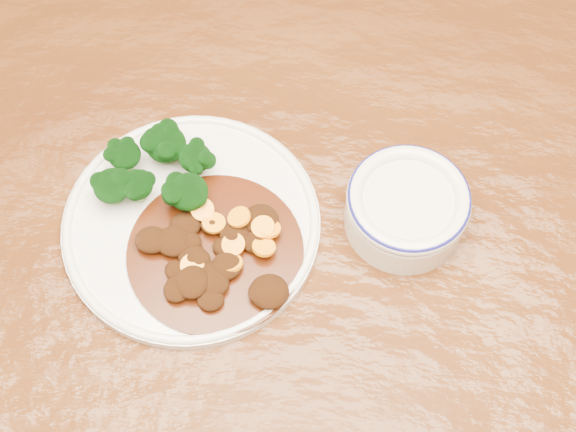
{
  "coord_description": "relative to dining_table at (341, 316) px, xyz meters",
  "views": [
    {
      "loc": [
        -0.03,
        -0.32,
        1.5
      ],
      "look_at": [
        -0.07,
        0.07,
        0.77
      ],
      "focal_mm": 50.0,
      "sensor_mm": 36.0,
      "label": 1
    }
  ],
  "objects": [
    {
      "name": "mince_stew",
      "position": [
        -0.13,
        0.02,
        0.1
      ],
      "size": [
        0.18,
        0.18,
        0.03
      ],
      "color": "#3F1806",
      "rests_on": "dinner_plate"
    },
    {
      "name": "dip_bowl",
      "position": [
        0.05,
        0.08,
        0.11
      ],
      "size": [
        0.13,
        0.13,
        0.06
      ],
      "rotation": [
        0.0,
        0.0,
        0.16
      ],
      "color": "silver",
      "rests_on": "dining_table"
    },
    {
      "name": "broccoli_florets",
      "position": [
        -0.21,
        0.1,
        0.12
      ],
      "size": [
        0.12,
        0.1,
        0.05
      ],
      "color": "#74974E",
      "rests_on": "dinner_plate"
    },
    {
      "name": "dinner_plate",
      "position": [
        -0.17,
        0.05,
        0.09
      ],
      "size": [
        0.27,
        0.27,
        0.02
      ],
      "rotation": [
        0.0,
        0.0,
        0.31
      ],
      "color": "white",
      "rests_on": "dining_table"
    },
    {
      "name": "dining_table",
      "position": [
        0.0,
        0.0,
        0.0
      ],
      "size": [
        1.53,
        0.95,
        0.75
      ],
      "rotation": [
        0.0,
        0.0,
        -0.03
      ],
      "color": "#512A0E",
      "rests_on": "ground"
    }
  ]
}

